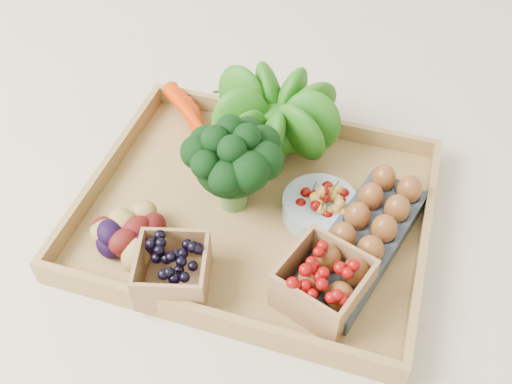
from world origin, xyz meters
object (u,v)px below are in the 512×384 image
(tray, at_px, (256,213))
(broccoli, at_px, (233,178))
(cherry_bowl, at_px, (320,207))
(egg_carton, at_px, (361,244))

(tray, height_order, broccoli, broccoli)
(tray, distance_m, cherry_bowl, 0.11)
(broccoli, bearing_deg, egg_carton, -9.24)
(tray, distance_m, egg_carton, 0.18)
(broccoli, xyz_separation_m, cherry_bowl, (0.14, 0.02, -0.04))
(egg_carton, bearing_deg, cherry_bowl, 160.72)
(cherry_bowl, relative_size, egg_carton, 0.43)
(tray, relative_size, egg_carton, 1.93)
(broccoli, height_order, cherry_bowl, broccoli)
(tray, height_order, egg_carton, egg_carton)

